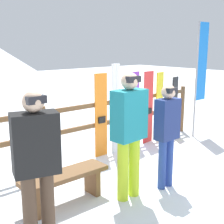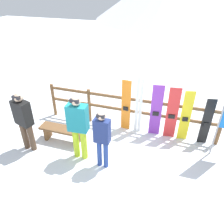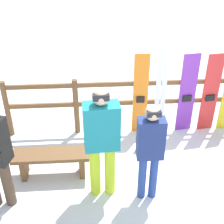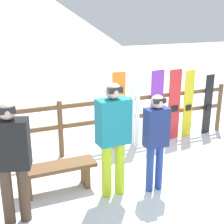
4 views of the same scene
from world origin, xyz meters
name	(u,v)px [view 3 (image 3 of 4)]	position (x,y,z in m)	size (l,w,h in m)	color
ground_plane	(158,190)	(0.00, 0.00, 0.00)	(40.00, 40.00, 0.00)	white
fence	(144,100)	(0.00, 1.64, 0.66)	(5.15, 0.10, 1.12)	brown
bench	(52,159)	(-1.61, 0.45, 0.32)	(1.22, 0.36, 0.44)	brown
person_teal	(102,137)	(-0.84, 0.03, 1.02)	(0.49, 0.29, 1.76)	#B7D826
person_navy	(150,147)	(-0.20, -0.10, 0.92)	(0.37, 0.21, 1.56)	navy
snowboard_orange	(140,95)	(-0.08, 1.58, 0.79)	(0.27, 0.07, 1.59)	orange
ski_pair_white	(161,90)	(0.29, 1.58, 0.88)	(0.19, 0.02, 1.75)	white
snowboard_purple	(187,94)	(0.79, 1.58, 0.78)	(0.31, 0.09, 1.57)	purple
snowboard_red	(210,94)	(1.23, 1.58, 0.77)	(0.31, 0.08, 1.56)	red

